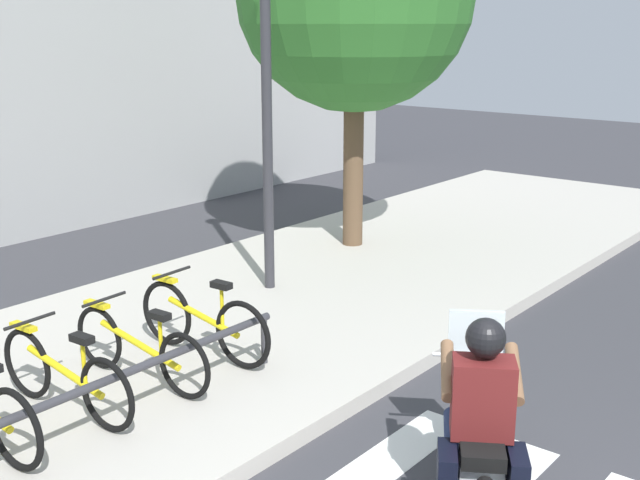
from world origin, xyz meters
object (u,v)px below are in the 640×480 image
object	(u,v)px
bicycle_2	(65,375)
motorcycle	(478,448)
bicycle_4	(203,321)
bike_rack	(107,385)
street_lamp	(266,65)
bicycle_3	(139,348)
rider	(481,404)

from	to	relation	value
bicycle_2	motorcycle	bearing A→B (deg)	-70.60
motorcycle	bicycle_4	world-z (taller)	motorcycle
bike_rack	street_lamp	distance (m)	4.38
motorcycle	bicycle_2	xyz separation A→B (m)	(-1.11, 3.14, 0.03)
motorcycle	bicycle_3	size ratio (longest dim) A/B	1.09
bicycle_2	bike_rack	world-z (taller)	bicycle_2
bicycle_3	bicycle_4	xyz separation A→B (m)	(0.76, -0.00, 0.03)
motorcycle	bicycle_4	bearing A→B (deg)	82.45
rider	bicycle_2	size ratio (longest dim) A/B	0.88
bicycle_3	bicycle_4	bearing A→B (deg)	-0.14
bicycle_3	street_lamp	size ratio (longest dim) A/B	0.36
motorcycle	bicycle_4	xyz separation A→B (m)	(0.42, 3.14, 0.05)
motorcycle	bike_rack	size ratio (longest dim) A/B	0.50
rider	motorcycle	bearing A→B (deg)	29.56
rider	bicycle_2	xyz separation A→B (m)	(-1.04, 3.18, -0.34)
motorcycle	bicycle_3	world-z (taller)	motorcycle
bicycle_2	bicycle_4	world-z (taller)	bicycle_4
rider	bicycle_2	bearing A→B (deg)	108.09
bicycle_3	motorcycle	bearing A→B (deg)	-83.74
bicycle_3	bike_rack	bearing A→B (deg)	-143.86
motorcycle	bike_rack	bearing A→B (deg)	113.15
motorcycle	rider	bearing A→B (deg)	-150.44
bicycle_4	street_lamp	distance (m)	3.14
rider	bike_rack	size ratio (longest dim) A/B	0.39
street_lamp	rider	bearing A→B (deg)	-120.73
bike_rack	street_lamp	xyz separation A→B (m)	(3.48, 1.48, 2.21)
motorcycle	street_lamp	world-z (taller)	street_lamp
motorcycle	rider	distance (m)	0.37
rider	bicycle_2	world-z (taller)	rider
bicycle_4	bike_rack	distance (m)	1.62
bicycle_2	bicycle_3	world-z (taller)	bicycle_2
bicycle_2	bike_rack	distance (m)	0.56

